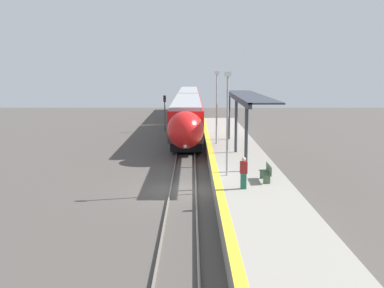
{
  "coord_description": "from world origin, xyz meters",
  "views": [
    {
      "loc": [
        0.49,
        -26.52,
        6.76
      ],
      "look_at": [
        0.57,
        3.04,
        2.19
      ],
      "focal_mm": 45.0,
      "sensor_mm": 36.0,
      "label": 1
    }
  ],
  "objects_px": {
    "platform_bench": "(265,172)",
    "lamppost_mid": "(215,103)",
    "person_waiting": "(242,173)",
    "lamppost_near": "(226,117)",
    "train": "(187,107)",
    "railway_signal": "(163,109)"
  },
  "relations": [
    {
      "from": "railway_signal",
      "to": "platform_bench",
      "type": "bearing_deg",
      "value": -76.14
    },
    {
      "from": "platform_bench",
      "to": "person_waiting",
      "type": "distance_m",
      "value": 2.21
    },
    {
      "from": "train",
      "to": "person_waiting",
      "type": "relative_size",
      "value": 31.21
    },
    {
      "from": "person_waiting",
      "to": "railway_signal",
      "type": "height_order",
      "value": "railway_signal"
    },
    {
      "from": "train",
      "to": "lamppost_near",
      "type": "xyz_separation_m",
      "value": [
        2.43,
        -32.48,
        1.96
      ]
    },
    {
      "from": "platform_bench",
      "to": "railway_signal",
      "type": "distance_m",
      "value": 29.03
    },
    {
      "from": "railway_signal",
      "to": "lamppost_mid",
      "type": "xyz_separation_m",
      "value": [
        4.95,
        -15.21,
        1.74
      ]
    },
    {
      "from": "platform_bench",
      "to": "railway_signal",
      "type": "bearing_deg",
      "value": 103.86
    },
    {
      "from": "person_waiting",
      "to": "lamppost_near",
      "type": "xyz_separation_m",
      "value": [
        -0.6,
        3.01,
        2.43
      ]
    },
    {
      "from": "train",
      "to": "lamppost_mid",
      "type": "distance_m",
      "value": 21.09
    },
    {
      "from": "train",
      "to": "lamppost_near",
      "type": "relative_size",
      "value": 8.68
    },
    {
      "from": "platform_bench",
      "to": "railway_signal",
      "type": "xyz_separation_m",
      "value": [
        -6.95,
        28.17,
        1.03
      ]
    },
    {
      "from": "train",
      "to": "platform_bench",
      "type": "bearing_deg",
      "value": -82.53
    },
    {
      "from": "person_waiting",
      "to": "lamppost_near",
      "type": "bearing_deg",
      "value": 101.29
    },
    {
      "from": "lamppost_near",
      "to": "lamppost_mid",
      "type": "distance_m",
      "value": 11.62
    },
    {
      "from": "person_waiting",
      "to": "lamppost_mid",
      "type": "bearing_deg",
      "value": 92.35
    },
    {
      "from": "platform_bench",
      "to": "lamppost_mid",
      "type": "relative_size",
      "value": 0.29
    },
    {
      "from": "lamppost_near",
      "to": "lamppost_mid",
      "type": "bearing_deg",
      "value": 90.0
    },
    {
      "from": "train",
      "to": "person_waiting",
      "type": "xyz_separation_m",
      "value": [
        3.03,
        -35.49,
        -0.47
      ]
    },
    {
      "from": "railway_signal",
      "to": "lamppost_near",
      "type": "relative_size",
      "value": 0.7
    },
    {
      "from": "train",
      "to": "lamppost_mid",
      "type": "bearing_deg",
      "value": -83.35
    },
    {
      "from": "lamppost_mid",
      "to": "train",
      "type": "bearing_deg",
      "value": 96.65
    }
  ]
}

